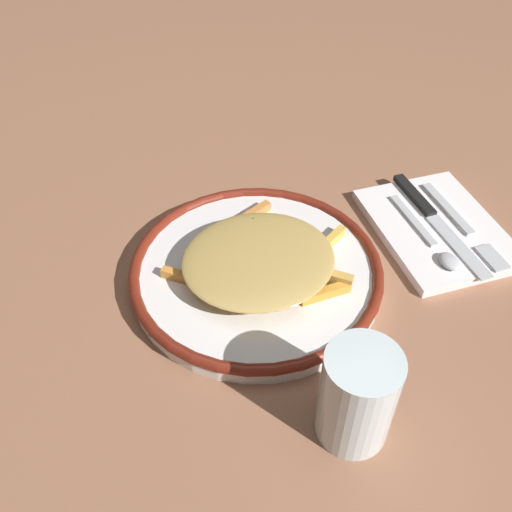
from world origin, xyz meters
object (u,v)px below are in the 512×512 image
(fork, at_px, (462,225))
(spoon, at_px, (434,244))
(napkin, at_px, (437,228))
(knife, at_px, (430,214))
(plate, at_px, (256,271))
(water_glass, at_px, (357,396))
(fries_heap, at_px, (258,259))

(fork, bearing_deg, spoon, 22.20)
(napkin, bearing_deg, knife, -88.95)
(plate, bearing_deg, spoon, 172.59)
(spoon, xyz_separation_m, water_glass, (0.20, 0.18, 0.04))
(water_glass, bearing_deg, fork, -141.06)
(plate, bearing_deg, knife, -174.46)
(plate, height_order, napkin, plate)
(knife, bearing_deg, fork, 132.42)
(fries_heap, distance_m, water_glass, 0.21)
(water_glass, bearing_deg, spoon, -137.44)
(fries_heap, bearing_deg, knife, -173.32)
(napkin, relative_size, knife, 0.94)
(knife, distance_m, water_glass, 0.33)
(spoon, bearing_deg, fork, -157.80)
(plate, relative_size, water_glass, 2.78)
(water_glass, bearing_deg, fries_heap, -83.57)
(fork, xyz_separation_m, water_glass, (0.26, 0.21, 0.04))
(fork, height_order, knife, knife)
(napkin, distance_m, spoon, 0.05)
(knife, bearing_deg, plate, 5.54)
(napkin, distance_m, fork, 0.03)
(fries_heap, distance_m, fork, 0.28)
(fries_heap, height_order, fork, fries_heap)
(plate, height_order, fries_heap, fries_heap)
(knife, bearing_deg, fries_heap, 6.68)
(plate, relative_size, fries_heap, 1.28)
(plate, bearing_deg, napkin, -178.73)
(fries_heap, relative_size, napkin, 1.19)
(spoon, relative_size, water_glass, 1.40)
(napkin, relative_size, water_glass, 1.82)
(napkin, bearing_deg, spoon, 51.73)
(knife, relative_size, water_glass, 1.93)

